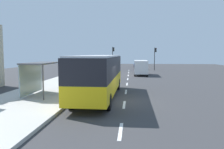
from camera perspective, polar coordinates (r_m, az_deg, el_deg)
The scene contains 19 objects.
ground_plane at distance 29.47m, azimuth 3.57°, elevation -1.21°, with size 56.00×92.00×0.04m, color #38383A.
sidewalk_platform at distance 18.95m, azimuth -17.16°, elevation -4.74°, with size 6.20×30.00×0.18m, color beige.
lane_stripe_seg_0 at distance 9.86m, azimuth 2.21°, elevation -14.32°, with size 0.16×2.20×0.01m, color silver.
lane_stripe_seg_1 at distance 14.66m, azimuth 3.15°, elevation -7.75°, with size 0.16×2.20×0.01m, color silver.
lane_stripe_seg_2 at distance 19.56m, azimuth 3.61°, elevation -4.45°, with size 0.16×2.20×0.01m, color silver.
lane_stripe_seg_3 at distance 24.50m, azimuth 3.88°, elevation -2.47°, with size 0.16×2.20×0.01m, color silver.
lane_stripe_seg_4 at distance 29.47m, azimuth 4.06°, elevation -1.16°, with size 0.16×2.20×0.01m, color silver.
lane_stripe_seg_5 at distance 34.44m, azimuth 4.19°, elevation -0.23°, with size 0.16×2.20×0.01m, color silver.
lane_stripe_seg_6 at distance 39.42m, azimuth 4.28°, elevation 0.47°, with size 0.16×2.20×0.01m, color silver.
lane_stripe_seg_7 at distance 44.40m, azimuth 4.36°, elevation 1.01°, with size 0.16×2.20×0.01m, color silver.
bus at distance 16.75m, azimuth -3.30°, elevation 0.25°, with size 2.67×11.05×3.21m.
white_van at distance 34.93m, azimuth 7.41°, elevation 2.02°, with size 2.09×5.23×2.30m.
sedan_near at distance 56.04m, azimuth 6.58°, elevation 2.68°, with size 1.84×4.40×1.52m.
sedan_far at distance 47.39m, azimuth 6.88°, elevation 2.21°, with size 1.84×4.40×1.52m.
recycling_bin_orange at distance 17.77m, azimuth -11.09°, elevation -3.41°, with size 0.52×0.52×0.95m, color orange.
recycling_bin_green at distance 18.44m, azimuth -10.49°, elevation -3.08°, with size 0.52×0.52×0.95m, color green.
traffic_light_near_side at distance 45.79m, azimuth 11.01°, elevation 4.91°, with size 0.49×0.28×4.61m.
traffic_light_far_side at distance 46.49m, azimuth 0.26°, elevation 5.14°, with size 0.49×0.28×4.77m.
bus_shelter at distance 17.84m, azimuth -18.51°, elevation 1.11°, with size 1.80×4.00×2.50m.
Camera 1 is at (0.68, -15.28, 3.31)m, focal length 35.57 mm.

